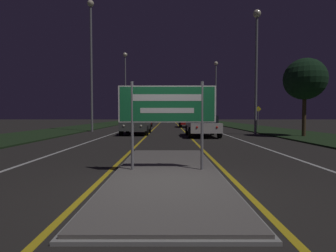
{
  "coord_description": "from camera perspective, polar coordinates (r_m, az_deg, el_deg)",
  "views": [
    {
      "loc": [
        0.02,
        -5.25,
        1.43
      ],
      "look_at": [
        0.0,
        2.6,
        1.1
      ],
      "focal_mm": 28.0,
      "sensor_mm": 36.0,
      "label": 1
    }
  ],
  "objects": [
    {
      "name": "ground_plane",
      "position": [
        5.44,
        -0.08,
        -12.87
      ],
      "size": [
        160.0,
        160.0,
        0.0
      ],
      "primitive_type": "plane",
      "color": "#282623"
    },
    {
      "name": "median_island",
      "position": [
        6.5,
        -0.04,
        -9.97
      ],
      "size": [
        2.54,
        7.11,
        0.1
      ],
      "color": "#999993",
      "rests_on": "ground_plane"
    },
    {
      "name": "verge_left",
      "position": [
        27.02,
        -20.48,
        -0.7
      ],
      "size": [
        5.0,
        100.0,
        0.08
      ],
      "color": "#1E3319",
      "rests_on": "ground_plane"
    },
    {
      "name": "verge_right",
      "position": [
        27.0,
        20.71,
        -0.71
      ],
      "size": [
        5.0,
        100.0,
        0.08
      ],
      "color": "#1E3319",
      "rests_on": "ground_plane"
    },
    {
      "name": "centre_line_yellow_left",
      "position": [
        30.32,
        -2.65,
        -0.3
      ],
      "size": [
        0.12,
        70.0,
        0.01
      ],
      "color": "gold",
      "rests_on": "ground_plane"
    },
    {
      "name": "centre_line_yellow_right",
      "position": [
        30.31,
        2.88,
        -0.3
      ],
      "size": [
        0.12,
        70.0,
        0.01
      ],
      "color": "gold",
      "rests_on": "ground_plane"
    },
    {
      "name": "lane_line_white_left",
      "position": [
        30.57,
        -7.78,
        -0.3
      ],
      "size": [
        0.12,
        70.0,
        0.01
      ],
      "color": "silver",
      "rests_on": "ground_plane"
    },
    {
      "name": "lane_line_white_right",
      "position": [
        30.57,
        8.01,
        -0.3
      ],
      "size": [
        0.12,
        70.0,
        0.01
      ],
      "color": "silver",
      "rests_on": "ground_plane"
    },
    {
      "name": "edge_line_white_left",
      "position": [
        31.13,
        -13.26,
        -0.29
      ],
      "size": [
        0.1,
        70.0,
        0.01
      ],
      "color": "silver",
      "rests_on": "ground_plane"
    },
    {
      "name": "edge_line_white_right",
      "position": [
        31.12,
        13.49,
        -0.29
      ],
      "size": [
        0.1,
        70.0,
        0.01
      ],
      "color": "silver",
      "rests_on": "ground_plane"
    },
    {
      "name": "highway_sign",
      "position": [
        6.34,
        -0.04,
        4.04
      ],
      "size": [
        2.36,
        0.07,
        2.14
      ],
      "color": "gray",
      "rests_on": "median_island"
    },
    {
      "name": "streetlight_left_near",
      "position": [
        24.09,
        -16.23,
        16.01
      ],
      "size": [
        0.55,
        0.55,
        11.12
      ],
      "color": "gray",
      "rests_on": "ground_plane"
    },
    {
      "name": "streetlight_left_far",
      "position": [
        39.82,
        -9.12,
        10.9
      ],
      "size": [
        0.63,
        0.63,
        10.62
      ],
      "color": "gray",
      "rests_on": "ground_plane"
    },
    {
      "name": "streetlight_right_near",
      "position": [
        20.62,
        18.85,
        15.07
      ],
      "size": [
        0.56,
        0.56,
        8.98
      ],
      "color": "gray",
      "rests_on": "ground_plane"
    },
    {
      "name": "streetlight_right_far",
      "position": [
        37.05,
        10.52,
        9.07
      ],
      "size": [
        0.54,
        0.54,
        8.78
      ],
      "color": "gray",
      "rests_on": "ground_plane"
    },
    {
      "name": "car_receding_0",
      "position": [
        17.6,
        7.62,
        0.16
      ],
      "size": [
        2.03,
        4.39,
        1.39
      ],
      "color": "silver",
      "rests_on": "ground_plane"
    },
    {
      "name": "car_receding_1",
      "position": [
        30.95,
        4.5,
        1.25
      ],
      "size": [
        1.99,
        4.14,
        1.54
      ],
      "color": "maroon",
      "rests_on": "ground_plane"
    },
    {
      "name": "car_approaching_0",
      "position": [
        19.76,
        -6.71,
        0.46
      ],
      "size": [
        1.99,
        4.54,
        1.42
      ],
      "color": "#4C514C",
      "rests_on": "ground_plane"
    },
    {
      "name": "car_approaching_1",
      "position": [
        30.74,
        -5.29,
        1.15
      ],
      "size": [
        2.04,
        4.47,
        1.47
      ],
      "color": "maroon",
      "rests_on": "ground_plane"
    },
    {
      "name": "car_approaching_2",
      "position": [
        43.42,
        -7.64,
        1.47
      ],
      "size": [
        1.97,
        4.47,
        1.4
      ],
      "color": "navy",
      "rests_on": "ground_plane"
    },
    {
      "name": "warning_sign",
      "position": [
        28.52,
        19.19,
        2.31
      ],
      "size": [
        0.6,
        0.06,
        2.27
      ],
      "color": "gray",
      "rests_on": "verge_right"
    },
    {
      "name": "roadside_palm_right",
      "position": [
        19.09,
        27.8,
        8.99
      ],
      "size": [
        2.64,
        2.64,
        4.97
      ],
      "color": "#4C3823",
      "rests_on": "verge_right"
    }
  ]
}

